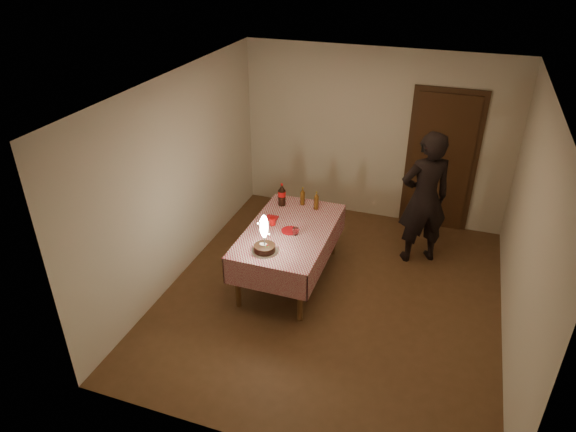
# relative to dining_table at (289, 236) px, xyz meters

# --- Properties ---
(ground) EXTENTS (4.00, 4.50, 0.01)m
(ground) POSITION_rel_dining_table_xyz_m (0.62, -0.19, -0.64)
(ground) COLOR brown
(ground) RESTS_ON ground
(room_shell) EXTENTS (4.04, 4.54, 2.62)m
(room_shell) POSITION_rel_dining_table_xyz_m (0.65, -0.11, 1.02)
(room_shell) COLOR beige
(room_shell) RESTS_ON ground
(dining_table) EXTENTS (1.02, 1.72, 0.73)m
(dining_table) POSITION_rel_dining_table_xyz_m (0.00, 0.00, 0.00)
(dining_table) COLOR brown
(dining_table) RESTS_ON ground
(birthday_cake) EXTENTS (0.31, 0.31, 0.48)m
(birthday_cake) POSITION_rel_dining_table_xyz_m (-0.11, -0.56, 0.23)
(birthday_cake) COLOR white
(birthday_cake) RESTS_ON dining_table
(red_plate) EXTENTS (0.22, 0.22, 0.01)m
(red_plate) POSITION_rel_dining_table_xyz_m (0.02, -0.03, 0.10)
(red_plate) COLOR #B70C14
(red_plate) RESTS_ON dining_table
(red_cup) EXTENTS (0.08, 0.08, 0.10)m
(red_cup) POSITION_rel_dining_table_xyz_m (-0.24, 0.04, 0.15)
(red_cup) COLOR #BA0C0D
(red_cup) RESTS_ON dining_table
(clear_cup) EXTENTS (0.07, 0.07, 0.09)m
(clear_cup) POSITION_rel_dining_table_xyz_m (0.11, -0.09, 0.14)
(clear_cup) COLOR silver
(clear_cup) RESTS_ON dining_table
(napkin_stack) EXTENTS (0.15, 0.15, 0.02)m
(napkin_stack) POSITION_rel_dining_table_xyz_m (-0.30, 0.17, 0.11)
(napkin_stack) COLOR #B1141B
(napkin_stack) RESTS_ON dining_table
(cola_bottle) EXTENTS (0.10, 0.10, 0.32)m
(cola_bottle) POSITION_rel_dining_table_xyz_m (-0.31, 0.58, 0.25)
(cola_bottle) COLOR black
(cola_bottle) RESTS_ON dining_table
(amber_bottle_left) EXTENTS (0.06, 0.06, 0.25)m
(amber_bottle_left) POSITION_rel_dining_table_xyz_m (-0.05, 0.68, 0.22)
(amber_bottle_left) COLOR #54300E
(amber_bottle_left) RESTS_ON dining_table
(amber_bottle_right) EXTENTS (0.06, 0.06, 0.25)m
(amber_bottle_right) POSITION_rel_dining_table_xyz_m (0.16, 0.62, 0.22)
(amber_bottle_right) COLOR #54300E
(amber_bottle_right) RESTS_ON dining_table
(photographer) EXTENTS (0.80, 0.71, 1.85)m
(photographer) POSITION_rel_dining_table_xyz_m (1.51, 1.02, 0.29)
(photographer) COLOR black
(photographer) RESTS_ON ground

